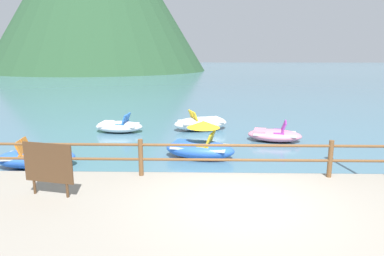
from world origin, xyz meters
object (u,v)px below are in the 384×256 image
Objects in this scene: sign_board at (48,164)px; pedal_boat_2 at (201,123)px; pedal_boat_1 at (274,135)px; pedal_boat_3 at (200,146)px; pedal_boat_4 at (119,126)px; pedal_boat_0 at (37,158)px.

pedal_boat_2 is at bearing 68.89° from sign_board.
pedal_boat_3 reaches higher than pedal_boat_1.
pedal_boat_2 is at bearing 7.99° from pedal_boat_4.
pedal_boat_3 is at bearing -46.73° from pedal_boat_4.
pedal_boat_4 is at bearing -172.01° from pedal_boat_2.
pedal_boat_2 is at bearing 47.00° from pedal_boat_0.
pedal_boat_2 is at bearing 145.63° from pedal_boat_1.
pedal_boat_0 is at bearing 120.24° from sign_board.
pedal_boat_1 is 0.83× the size of pedal_boat_2.
pedal_boat_2 is (5.10, 5.47, 0.01)m from pedal_boat_0.
pedal_boat_1 is (8.05, 3.45, -0.05)m from pedal_boat_0.
pedal_boat_4 is (1.40, 4.95, -0.04)m from pedal_boat_0.
sign_board is at bearing -111.11° from pedal_boat_2.
pedal_boat_4 is (-0.40, 8.04, -0.87)m from sign_board.
pedal_boat_1 is 3.58m from pedal_boat_2.
pedal_boat_4 is (-3.70, -0.52, -0.06)m from pedal_boat_2.
sign_board is 9.09m from pedal_boat_1.
sign_board is 9.21m from pedal_boat_2.
pedal_boat_3 is at bearing -141.29° from pedal_boat_1.
pedal_boat_1 is 0.91× the size of pedal_boat_3.
pedal_boat_2 reaches higher than pedal_boat_4.
pedal_boat_3 is (-0.04, -4.41, 0.11)m from pedal_boat_2.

